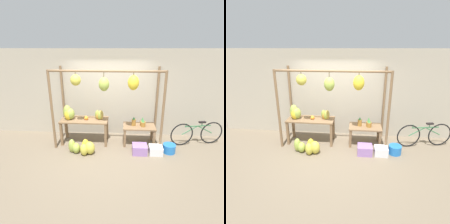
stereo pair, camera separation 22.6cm
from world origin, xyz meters
The scene contains 15 objects.
ground_plane centered at (0.00, 0.00, 0.00)m, with size 20.00×20.00×0.00m, color #756651.
shop_wall_back centered at (0.00, 1.43, 1.40)m, with size 8.00×0.08×2.80m.
stall_awning centered at (0.03, 0.50, 1.71)m, with size 3.12×1.18×2.28m.
display_table_main centered at (-0.71, 0.73, 0.63)m, with size 1.43×0.61×0.77m.
display_table_side centered at (0.95, 0.74, 0.48)m, with size 0.96×0.60×0.60m.
banana_pile_on_table centered at (-1.18, 0.71, 0.95)m, with size 0.42×0.40×0.44m.
orange_pile centered at (-0.65, 0.73, 0.81)m, with size 0.14×0.21×0.09m.
pineapple_cluster centered at (0.96, 0.72, 0.71)m, with size 0.41×0.20×0.28m.
banana_pile_ground_left centered at (-0.91, 0.09, 0.17)m, with size 0.39×0.32×0.40m.
banana_pile_ground_right centered at (-0.53, 0.04, 0.19)m, with size 0.48×0.44×0.41m.
fruit_crate_white centered at (0.94, 0.16, 0.13)m, with size 0.41×0.36×0.26m.
blue_bucket centered at (1.77, 0.26, 0.12)m, with size 0.35×0.35×0.24m.
parked_bicycle centered at (2.69, 0.79, 0.37)m, with size 1.64×0.34×0.75m.
papaya_pile centered at (-0.26, 0.76, 0.90)m, with size 0.31×0.26×0.29m.
fruit_crate_purple centered at (1.38, 0.16, 0.12)m, with size 0.36×0.32×0.23m.
Camera 1 is at (0.45, -4.48, 2.83)m, focal length 30.00 mm.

